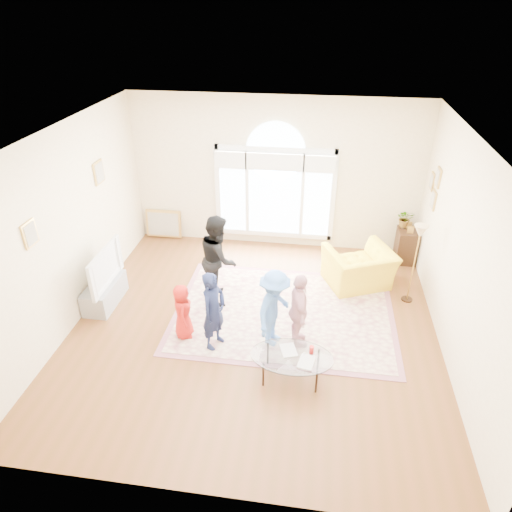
# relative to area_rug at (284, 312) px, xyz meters

# --- Properties ---
(ground) EXTENTS (6.00, 6.00, 0.00)m
(ground) POSITION_rel_area_rug_xyz_m (-0.46, -0.46, -0.01)
(ground) COLOR brown
(ground) RESTS_ON ground
(room_shell) EXTENTS (6.00, 6.00, 6.00)m
(room_shell) POSITION_rel_area_rug_xyz_m (-0.45, 2.37, 1.56)
(room_shell) COLOR beige
(room_shell) RESTS_ON ground
(area_rug) EXTENTS (3.60, 2.60, 0.02)m
(area_rug) POSITION_rel_area_rug_xyz_m (0.00, 0.00, 0.00)
(area_rug) COLOR beige
(area_rug) RESTS_ON ground
(rug_border) EXTENTS (3.80, 2.80, 0.01)m
(rug_border) POSITION_rel_area_rug_xyz_m (0.00, -0.00, -0.00)
(rug_border) COLOR #995B68
(rug_border) RESTS_ON ground
(tv_console) EXTENTS (0.45, 1.00, 0.42)m
(tv_console) POSITION_rel_area_rug_xyz_m (-3.21, -0.16, 0.20)
(tv_console) COLOR gray
(tv_console) RESTS_ON ground
(television) EXTENTS (0.18, 1.18, 0.68)m
(television) POSITION_rel_area_rug_xyz_m (-3.21, -0.16, 0.75)
(television) COLOR black
(television) RESTS_ON tv_console
(coffee_table) EXTENTS (1.19, 0.78, 0.54)m
(coffee_table) POSITION_rel_area_rug_xyz_m (0.24, -1.53, 0.39)
(coffee_table) COLOR silver
(coffee_table) RESTS_ON ground
(armchair) EXTENTS (1.47, 1.39, 0.75)m
(armchair) POSITION_rel_area_rug_xyz_m (1.30, 1.08, 0.37)
(armchair) COLOR yellow
(armchair) RESTS_ON ground
(side_cabinet) EXTENTS (0.40, 0.50, 0.70)m
(side_cabinet) POSITION_rel_area_rug_xyz_m (2.32, 2.16, 0.34)
(side_cabinet) COLOR black
(side_cabinet) RESTS_ON ground
(floor_lamp) EXTENTS (0.28, 0.28, 1.51)m
(floor_lamp) POSITION_rel_area_rug_xyz_m (2.19, 0.72, 1.27)
(floor_lamp) COLOR black
(floor_lamp) RESTS_ON ground
(plant_pedestal) EXTENTS (0.20, 0.20, 0.70)m
(plant_pedestal) POSITION_rel_area_rug_xyz_m (2.24, 2.33, 0.34)
(plant_pedestal) COLOR white
(plant_pedestal) RESTS_ON ground
(potted_plant) EXTENTS (0.34, 0.30, 0.38)m
(potted_plant) POSITION_rel_area_rug_xyz_m (2.24, 2.33, 0.88)
(potted_plant) COLOR #33722D
(potted_plant) RESTS_ON plant_pedestal
(leaning_picture) EXTENTS (0.80, 0.14, 0.62)m
(leaning_picture) POSITION_rel_area_rug_xyz_m (-2.96, 2.44, -0.01)
(leaning_picture) COLOR tan
(leaning_picture) RESTS_ON ground
(child_red) EXTENTS (0.40, 0.52, 0.95)m
(child_red) POSITION_rel_area_rug_xyz_m (-1.55, -0.84, 0.48)
(child_red) COLOR red
(child_red) RESTS_ON area_rug
(child_navy) EXTENTS (0.48, 0.56, 1.31)m
(child_navy) POSITION_rel_area_rug_xyz_m (-1.00, -0.99, 0.67)
(child_navy) COLOR #151C3E
(child_navy) RESTS_ON area_rug
(child_black) EXTENTS (0.77, 0.90, 1.62)m
(child_black) POSITION_rel_area_rug_xyz_m (-1.20, 0.30, 0.82)
(child_black) COLOR black
(child_black) RESTS_ON area_rug
(child_pink) EXTENTS (0.48, 0.80, 1.28)m
(child_pink) POSITION_rel_area_rug_xyz_m (0.28, -0.79, 0.65)
(child_pink) COLOR #E6A3B1
(child_pink) RESTS_ON area_rug
(child_blue) EXTENTS (0.75, 0.97, 1.31)m
(child_blue) POSITION_rel_area_rug_xyz_m (-0.09, -0.80, 0.67)
(child_blue) COLOR #4B7ED3
(child_blue) RESTS_ON area_rug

